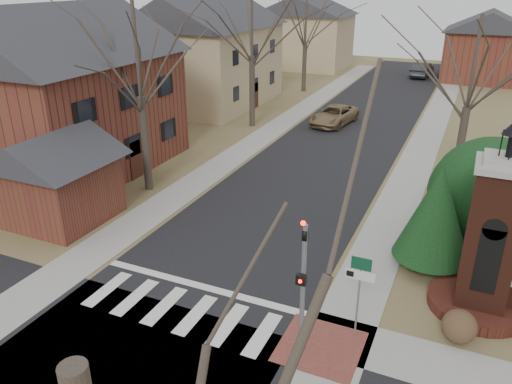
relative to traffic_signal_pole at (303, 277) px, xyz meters
The scene contains 24 objects.
ground 5.05m from the traffic_signal_pole, behind, with size 120.00×120.00×0.00m, color brown.
main_street 22.01m from the traffic_signal_pole, 101.35° to the left, with size 8.00×70.00×0.01m, color black.
crosswalk_zone 5.02m from the traffic_signal_pole, behind, with size 8.00×2.20×0.02m, color silver.
stop_bar 5.30m from the traffic_signal_pole, 158.11° to the left, with size 8.00×0.35×0.02m, color silver.
sidewalk_right_main 21.60m from the traffic_signal_pole, 87.59° to the left, with size 2.00×60.00×0.02m, color gray.
sidewalk_left 23.58m from the traffic_signal_pole, 113.91° to the left, with size 2.00×60.00×0.02m, color gray.
curb_apron 2.66m from the traffic_signal_pole, 40.52° to the left, with size 2.40×2.40×0.02m, color brown.
traffic_signal_pole is the anchor object (origin of this frame).
sign_post 2.02m from the traffic_signal_pole, 47.57° to the left, with size 0.90×0.07×2.75m.
brick_gate_monument 6.47m from the traffic_signal_pole, 43.24° to the left, with size 3.20×3.20×6.47m.
house_brick_left 19.81m from the traffic_signal_pole, 151.43° to the left, with size 9.80×11.80×9.42m.
house_stucco_left 31.92m from the traffic_signal_pole, 123.97° to the left, with size 9.80×12.80×9.28m.
garage_left 13.40m from the traffic_signal_pole, 163.01° to the left, with size 4.80×4.80×4.29m.
house_distant_left 50.18m from the traffic_signal_pole, 108.98° to the left, with size 10.80×8.80×8.53m.
house_distant_right 47.58m from the traffic_signal_pole, 85.55° to the left, with size 8.80×8.80×7.30m.
evergreen_near 7.06m from the traffic_signal_pole, 65.72° to the left, with size 2.80×2.80×4.10m.
evergreen_mass 10.09m from the traffic_signal_pole, 62.23° to the left, with size 4.80×4.80×4.80m, color black.
bare_tree_0 14.99m from the traffic_signal_pole, 143.29° to the left, with size 8.05×8.05×11.15m.
bare_tree_1 24.83m from the traffic_signal_pole, 117.81° to the left, with size 8.40×8.40×11.64m.
bare_tree_2 36.66m from the traffic_signal_pole, 108.92° to the left, with size 7.35×7.35×10.19m.
bare_tree_3 16.28m from the traffic_signal_pole, 78.28° to the left, with size 7.00×7.00×9.70m.
pickup_truck 25.04m from the traffic_signal_pole, 103.67° to the left, with size 2.26×4.91×1.36m, color olive.
distant_car 46.62m from the traffic_signal_pole, 92.91° to the left, with size 1.69×4.84×1.59m, color #35373D.
dry_shrub_left 5.28m from the traffic_signal_pole, 29.95° to the left, with size 1.04×1.04×1.04m, color #523A25.
Camera 1 is at (7.87, -10.60, 10.23)m, focal length 35.00 mm.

